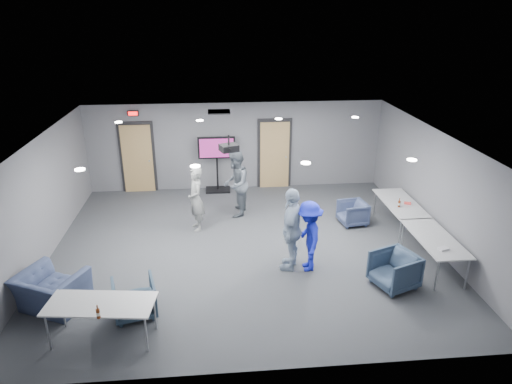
{
  "coord_description": "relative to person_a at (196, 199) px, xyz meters",
  "views": [
    {
      "loc": [
        -0.62,
        -9.57,
        5.29
      ],
      "look_at": [
        0.31,
        0.55,
        1.2
      ],
      "focal_mm": 32.0,
      "sensor_mm": 36.0,
      "label": 1
    }
  ],
  "objects": [
    {
      "name": "hvac_diffuser",
      "position": [
        0.67,
        1.68,
        1.86
      ],
      "size": [
        0.6,
        0.6,
        0.03
      ],
      "primitive_type": "cube",
      "color": "black",
      "rests_on": "ceiling"
    },
    {
      "name": "chair_front_b",
      "position": [
        -2.62,
        -3.12,
        -0.46
      ],
      "size": [
        1.46,
        1.39,
        0.74
      ],
      "primitive_type": "imported",
      "rotation": [
        0.0,
        0.0,
        2.7
      ],
      "color": "#3D4869",
      "rests_on": "floor"
    },
    {
      "name": "snack_box",
      "position": [
        5.31,
        -0.55,
        -0.08
      ],
      "size": [
        0.19,
        0.16,
        0.04
      ],
      "primitive_type": "cube",
      "rotation": [
        0.0,
        0.0,
        -0.39
      ],
      "color": "#E03D38",
      "rests_on": "table_right_a"
    },
    {
      "name": "person_c",
      "position": [
        2.1,
        -2.08,
        0.1
      ],
      "size": [
        0.8,
        1.18,
        1.86
      ],
      "primitive_type": "imported",
      "rotation": [
        0.0,
        0.0,
        -1.92
      ],
      "color": "#9BAEC7",
      "rests_on": "floor"
    },
    {
      "name": "door_left",
      "position": [
        -1.83,
        2.84,
        0.24
      ],
      "size": [
        1.06,
        0.17,
        2.24
      ],
      "color": "black",
      "rests_on": "wall_back"
    },
    {
      "name": "person_d",
      "position": [
        2.45,
        -2.17,
        -0.04
      ],
      "size": [
        0.6,
        1.02,
        1.57
      ],
      "primitive_type": "imported",
      "rotation": [
        0.0,
        0.0,
        -1.58
      ],
      "color": "#1D27BD",
      "rests_on": "floor"
    },
    {
      "name": "wrapper",
      "position": [
        5.1,
        -2.9,
        -0.08
      ],
      "size": [
        0.22,
        0.18,
        0.04
      ],
      "primitive_type": "cube",
      "rotation": [
        0.0,
        0.0,
        0.27
      ],
      "color": "silver",
      "rests_on": "table_right_b"
    },
    {
      "name": "projector",
      "position": [
        0.84,
        -0.85,
        1.57
      ],
      "size": [
        0.47,
        0.44,
        0.37
      ],
      "rotation": [
        0.0,
        0.0,
        0.34
      ],
      "color": "black",
      "rests_on": "ceiling"
    },
    {
      "name": "wall_left",
      "position": [
        -3.33,
        -1.12,
        0.52
      ],
      "size": [
        0.02,
        8.0,
        2.7
      ],
      "primitive_type": "cube",
      "color": "slate",
      "rests_on": "floor"
    },
    {
      "name": "door_right",
      "position": [
        2.37,
        2.84,
        0.24
      ],
      "size": [
        1.06,
        0.17,
        2.24
      ],
      "color": "black",
      "rests_on": "wall_back"
    },
    {
      "name": "exit_sign",
      "position": [
        -1.83,
        2.82,
        1.62
      ],
      "size": [
        0.32,
        0.08,
        0.16
      ],
      "color": "black",
      "rests_on": "wall_back"
    },
    {
      "name": "table_right_b",
      "position": [
        5.17,
        -2.37,
        -0.14
      ],
      "size": [
        0.8,
        1.92,
        0.73
      ],
      "rotation": [
        0.0,
        0.0,
        1.57
      ],
      "color": "#ABADB0",
      "rests_on": "floor"
    },
    {
      "name": "tv_stand",
      "position": [
        0.57,
        2.63,
        0.15
      ],
      "size": [
        1.13,
        0.54,
        1.73
      ],
      "color": "black",
      "rests_on": "floor"
    },
    {
      "name": "wall_right",
      "position": [
        5.67,
        -1.12,
        0.52
      ],
      "size": [
        0.02,
        8.0,
        2.7
      ],
      "primitive_type": "cube",
      "color": "slate",
      "rests_on": "floor"
    },
    {
      "name": "wall_back",
      "position": [
        1.17,
        2.88,
        0.52
      ],
      "size": [
        9.0,
        0.02,
        2.7
      ],
      "primitive_type": "cube",
      "color": "slate",
      "rests_on": "floor"
    },
    {
      "name": "bottle_right",
      "position": [
        5.01,
        -0.72,
        -0.01
      ],
      "size": [
        0.06,
        0.06,
        0.24
      ],
      "color": "#5D270F",
      "rests_on": "table_right_a"
    },
    {
      "name": "table_right_a",
      "position": [
        5.17,
        -0.47,
        -0.14
      ],
      "size": [
        0.82,
        1.96,
        0.73
      ],
      "rotation": [
        0.0,
        0.0,
        1.57
      ],
      "color": "#ABADB0",
      "rests_on": "floor"
    },
    {
      "name": "ceiling",
      "position": [
        1.17,
        -1.12,
        1.87
      ],
      "size": [
        9.0,
        9.0,
        0.0
      ],
      "primitive_type": "plane",
      "rotation": [
        3.14,
        0.0,
        0.0
      ],
      "color": "white",
      "rests_on": "wall_back"
    },
    {
      "name": "table_front_left",
      "position": [
        -1.47,
        -4.12,
        -0.14
      ],
      "size": [
        1.87,
        0.96,
        0.73
      ],
      "rotation": [
        0.0,
        0.0,
        -0.12
      ],
      "color": "#ABADB0",
      "rests_on": "floor"
    },
    {
      "name": "floor",
      "position": [
        1.17,
        -1.12,
        -0.83
      ],
      "size": [
        9.0,
        9.0,
        0.0
      ],
      "primitive_type": "plane",
      "color": "#36393D",
      "rests_on": "ground"
    },
    {
      "name": "bottle_front",
      "position": [
        -1.4,
        -4.52,
        -0.01
      ],
      "size": [
        0.06,
        0.06,
        0.24
      ],
      "color": "#5D270F",
      "rests_on": "table_front_left"
    },
    {
      "name": "downlights",
      "position": [
        1.17,
        -1.12,
        1.86
      ],
      "size": [
        6.18,
        3.78,
        0.02
      ],
      "color": "white",
      "rests_on": "ceiling"
    },
    {
      "name": "person_b",
      "position": [
        1.05,
        0.79,
        0.08
      ],
      "size": [
        0.86,
        1.01,
        1.82
      ],
      "primitive_type": "imported",
      "rotation": [
        0.0,
        0.0,
        -1.78
      ],
      "color": "slate",
      "rests_on": "floor"
    },
    {
      "name": "chair_front_a",
      "position": [
        -1.05,
        -3.46,
        -0.48
      ],
      "size": [
        0.91,
        0.92,
        0.7
      ],
      "primitive_type": "imported",
      "rotation": [
        0.0,
        0.0,
        3.38
      ],
      "color": "#314455",
      "rests_on": "floor"
    },
    {
      "name": "person_a",
      "position": [
        0.0,
        0.0,
        0.0
      ],
      "size": [
        0.54,
        0.69,
        1.66
      ],
      "primitive_type": "imported",
      "rotation": [
        0.0,
        0.0,
        -1.32
      ],
      "color": "gray",
      "rests_on": "floor"
    },
    {
      "name": "chair_right_c",
      "position": [
        4.07,
        -3.01,
        -0.46
      ],
      "size": [
        1.04,
        1.03,
        0.74
      ],
      "primitive_type": "imported",
      "rotation": [
        0.0,
        0.0,
        -1.2
      ],
      "color": "#37485F",
      "rests_on": "floor"
    },
    {
      "name": "chair_right_a",
      "position": [
        4.07,
        -0.07,
        -0.52
      ],
      "size": [
        0.77,
        0.75,
        0.62
      ],
      "primitive_type": "imported",
      "rotation": [
        0.0,
        0.0,
        -1.43
      ],
      "color": "#394463",
      "rests_on": "floor"
    },
    {
      "name": "wall_front",
      "position": [
        1.17,
        -5.12,
        0.52
      ],
      "size": [
        9.0,
        0.02,
        2.7
      ],
      "primitive_type": "cube",
      "color": "slate",
      "rests_on": "floor"
    }
  ]
}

